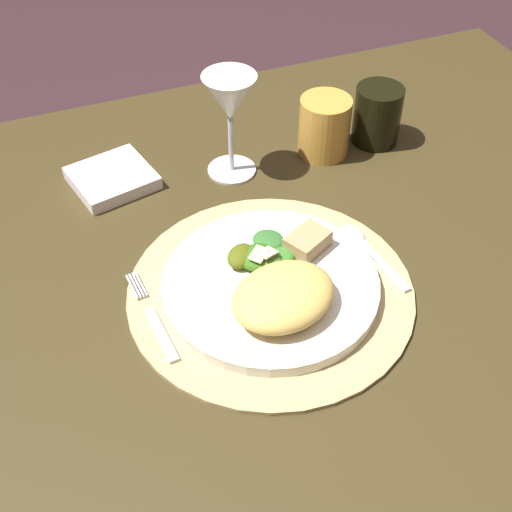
{
  "coord_description": "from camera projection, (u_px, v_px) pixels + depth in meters",
  "views": [
    {
      "loc": [
        -0.27,
        -0.62,
        1.35
      ],
      "look_at": [
        -0.04,
        -0.03,
        0.74
      ],
      "focal_mm": 47.91,
      "sensor_mm": 36.0,
      "label": 1
    }
  ],
  "objects": [
    {
      "name": "bread_piece",
      "position": [
        307.0,
        242.0,
        0.88
      ],
      "size": [
        0.07,
        0.06,
        0.02
      ],
      "primitive_type": "cube",
      "rotation": [
        0.0,
        0.0,
        3.62
      ],
      "color": "tan",
      "rests_on": "dinner_plate"
    },
    {
      "name": "dinner_plate",
      "position": [
        271.0,
        285.0,
        0.85
      ],
      "size": [
        0.27,
        0.27,
        0.02
      ],
      "primitive_type": "cylinder",
      "color": "white",
      "rests_on": "placemat"
    },
    {
      "name": "amber_tumbler",
      "position": [
        324.0,
        127.0,
        1.05
      ],
      "size": [
        0.08,
        0.08,
        0.09
      ],
      "primitive_type": "cylinder",
      "color": "gold",
      "rests_on": "dining_table"
    },
    {
      "name": "napkin",
      "position": [
        112.0,
        178.0,
        1.02
      ],
      "size": [
        0.13,
        0.13,
        0.02
      ],
      "primitive_type": "cube",
      "rotation": [
        0.0,
        0.0,
        0.22
      ],
      "color": "white",
      "rests_on": "dining_table"
    },
    {
      "name": "dark_tumbler",
      "position": [
        377.0,
        115.0,
        1.07
      ],
      "size": [
        0.07,
        0.07,
        0.09
      ],
      "primitive_type": "cylinder",
      "color": "black",
      "rests_on": "dining_table"
    },
    {
      "name": "placemat",
      "position": [
        271.0,
        291.0,
        0.86
      ],
      "size": [
        0.36,
        0.36,
        0.01
      ],
      "primitive_type": "cylinder",
      "color": "tan",
      "rests_on": "dining_table"
    },
    {
      "name": "wine_glass",
      "position": [
        231.0,
        103.0,
        0.96
      ],
      "size": [
        0.08,
        0.08,
        0.16
      ],
      "color": "silver",
      "rests_on": "dining_table"
    },
    {
      "name": "fork",
      "position": [
        154.0,
        320.0,
        0.82
      ],
      "size": [
        0.03,
        0.15,
        0.0
      ],
      "color": "silver",
      "rests_on": "placemat"
    },
    {
      "name": "ground_plane",
      "position": [
        270.0,
        496.0,
        1.43
      ],
      "size": [
        6.0,
        6.0,
        0.0
      ],
      "primitive_type": "plane",
      "color": "#352124"
    },
    {
      "name": "dining_table",
      "position": [
        274.0,
        332.0,
        1.05
      ],
      "size": [
        1.27,
        0.89,
        0.72
      ],
      "color": "#3C3117",
      "rests_on": "ground"
    },
    {
      "name": "salad_greens",
      "position": [
        261.0,
        255.0,
        0.87
      ],
      "size": [
        0.1,
        0.09,
        0.03
      ],
      "color": "#326B2C",
      "rests_on": "dinner_plate"
    },
    {
      "name": "spoon",
      "position": [
        365.0,
        246.0,
        0.91
      ],
      "size": [
        0.03,
        0.14,
        0.01
      ],
      "color": "silver",
      "rests_on": "placemat"
    },
    {
      "name": "pasta_serving",
      "position": [
        283.0,
        296.0,
        0.8
      ],
      "size": [
        0.16,
        0.14,
        0.04
      ],
      "primitive_type": "ellipsoid",
      "rotation": [
        0.0,
        0.0,
        0.3
      ],
      "color": "#ECC15D",
      "rests_on": "dinner_plate"
    }
  ]
}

